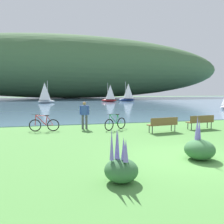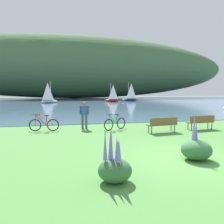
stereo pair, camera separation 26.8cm
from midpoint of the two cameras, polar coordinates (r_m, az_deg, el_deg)
The scene contains 13 objects.
ground_plane at distance 8.77m, azimuth 18.36°, elevation -10.75°, with size 200.00×200.00×0.00m, color #518E42.
bay_water at distance 56.55m, azimuth -8.18°, elevation 2.67°, with size 180.00×80.00×0.04m, color #5B7F9E.
distant_hillside at distance 83.47m, azimuth -9.33°, elevation 10.85°, with size 114.76×28.00×21.59m, color #42663D.
park_bench_near_camera at distance 13.56m, azimuth 12.92°, elevation -2.81°, with size 1.85×0.74×0.88m.
park_bench_further_along at distance 15.38m, azimuth 21.56°, elevation -2.12°, with size 1.84×0.68×0.88m.
bicycle_leaning_near_bench at distance 14.30m, azimuth -15.92°, elevation -2.98°, with size 1.76×0.34×1.01m.
bicycle_beside_path at distance 14.22m, azimuth 1.29°, elevation -2.83°, with size 1.57×0.93×1.01m.
person_at_shoreline at distance 14.63m, azimuth -6.32°, elevation -0.35°, with size 0.59×0.32×1.71m.
echium_bush_closest_to_camera at distance 6.17m, azimuth 1.96°, elevation -13.62°, with size 0.89×0.89×1.43m.
echium_bush_beside_closest at distance 8.61m, azimuth 20.92°, elevation -8.52°, with size 1.04×1.04×1.54m.
sailboat_nearest_to_shore at distance 55.33m, azimuth 4.87°, elevation 4.93°, with size 4.05×2.63×4.63m.
sailboat_mid_bay at distance 51.73m, azimuth 0.40°, elevation 4.71°, with size 3.59×2.96×4.20m.
sailboat_toward_hillside at distance 47.94m, azimuth -15.35°, elevation 4.65°, with size 3.71×3.34×4.46m.
Camera 2 is at (-4.27, -7.25, 2.35)m, focal length 37.08 mm.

